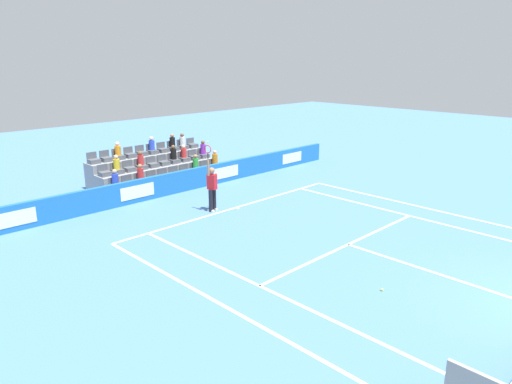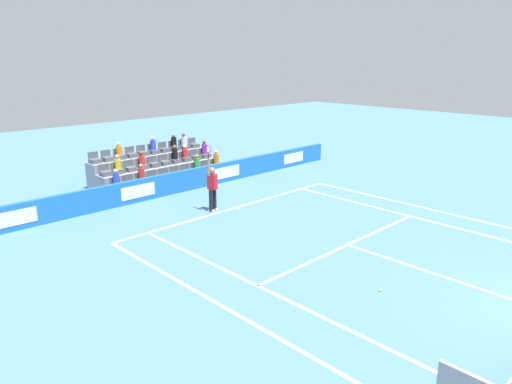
# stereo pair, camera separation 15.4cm
# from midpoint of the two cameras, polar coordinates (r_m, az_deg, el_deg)

# --- Properties ---
(line_baseline) EXTENTS (10.97, 0.10, 0.01)m
(line_baseline) POSITION_cam_midpoint_polar(r_m,az_deg,el_deg) (19.08, -2.24, -1.91)
(line_baseline) COLOR white
(line_baseline) RESTS_ON ground
(line_service) EXTENTS (8.23, 0.10, 0.01)m
(line_service) POSITION_cam_midpoint_polar(r_m,az_deg,el_deg) (15.67, 11.40, -6.33)
(line_service) COLOR white
(line_service) RESTS_ON ground
(line_centre_service) EXTENTS (0.10, 6.40, 0.01)m
(line_centre_service) POSITION_cam_midpoint_polar(r_m,az_deg,el_deg) (14.29, 22.11, -9.52)
(line_centre_service) COLOR white
(line_centre_service) RESTS_ON ground
(line_singles_sideline_left) EXTENTS (0.10, 11.89, 0.01)m
(line_singles_sideline_left) POSITION_cam_midpoint_polar(r_m,az_deg,el_deg) (12.48, 2.07, -12.07)
(line_singles_sideline_left) COLOR white
(line_singles_sideline_left) RESTS_ON ground
(line_singles_sideline_right) EXTENTS (0.10, 11.89, 0.01)m
(line_singles_sideline_right) POSITION_cam_midpoint_polar(r_m,az_deg,el_deg) (18.84, 19.73, -3.12)
(line_singles_sideline_right) COLOR white
(line_singles_sideline_right) RESTS_ON ground
(line_doubles_sideline_left) EXTENTS (0.10, 11.89, 0.01)m
(line_doubles_sideline_left) POSITION_cam_midpoint_polar(r_m,az_deg,el_deg) (11.66, -2.75, -14.28)
(line_doubles_sideline_left) COLOR white
(line_doubles_sideline_left) RESTS_ON ground
(line_doubles_sideline_right) EXTENTS (0.10, 11.89, 0.01)m
(line_doubles_sideline_right) POSITION_cam_midpoint_polar(r_m,az_deg,el_deg) (20.03, 21.49, -2.18)
(line_doubles_sideline_right) COLOR white
(line_doubles_sideline_right) RESTS_ON ground
(line_centre_mark) EXTENTS (0.10, 0.20, 0.01)m
(line_centre_mark) POSITION_cam_midpoint_polar(r_m,az_deg,el_deg) (19.01, -2.04, -1.98)
(line_centre_mark) COLOR white
(line_centre_mark) RESTS_ON ground
(sponsor_barrier) EXTENTS (19.69, 0.22, 0.97)m
(sponsor_barrier) POSITION_cam_midpoint_polar(r_m,az_deg,el_deg) (21.58, -8.48, 1.39)
(sponsor_barrier) COLOR #1E66AD
(sponsor_barrier) RESTS_ON ground
(tennis_player) EXTENTS (0.54, 0.42, 2.85)m
(tennis_player) POSITION_cam_midpoint_polar(r_m,az_deg,el_deg) (18.47, -5.11, 0.63)
(tennis_player) COLOR black
(tennis_player) RESTS_ON ground
(stadium_stand) EXTENTS (6.20, 2.85, 2.14)m
(stadium_stand) POSITION_cam_midpoint_polar(r_m,az_deg,el_deg) (23.43, -11.78, 2.58)
(stadium_stand) COLOR gray
(stadium_stand) RESTS_ON ground
(loose_tennis_ball) EXTENTS (0.07, 0.07, 0.07)m
(loose_tennis_ball) POSITION_cam_midpoint_polar(r_m,az_deg,el_deg) (12.92, 15.28, -11.50)
(loose_tennis_ball) COLOR #D1E533
(loose_tennis_ball) RESTS_ON ground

